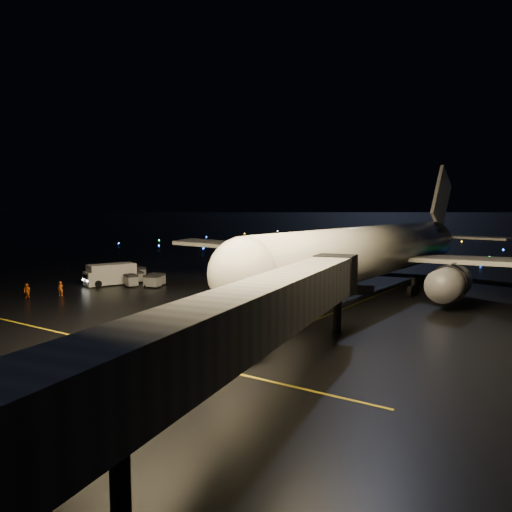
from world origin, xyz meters
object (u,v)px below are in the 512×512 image
object	(u,v)px
crew_b	(27,291)
baggage_cart_1	(131,280)
airliner	(385,222)
baggage_cart_2	(157,279)
crew_a	(61,289)
service_truck	(112,274)
baggage_cart_3	(138,273)
crew_c	(227,284)
belt_loader	(245,306)
baggage_cart_4	(137,277)
pushback_tug	(237,345)
baggage_cart_0	(152,281)

from	to	relation	value
crew_b	baggage_cart_1	world-z (taller)	crew_b
airliner	baggage_cart_2	bearing A→B (deg)	-152.48
crew_a	baggage_cart_2	size ratio (longest dim) A/B	0.89
service_truck	baggage_cart_3	world-z (taller)	service_truck
crew_b	baggage_cart_2	world-z (taller)	crew_b
baggage_cart_3	crew_c	bearing A→B (deg)	17.68
airliner	baggage_cart_2	world-z (taller)	airliner
service_truck	baggage_cart_2	bearing A→B (deg)	48.05
service_truck	crew_a	size ratio (longest dim) A/B	4.55
airliner	belt_loader	distance (m)	25.28
airliner	crew_b	xyz separation A→B (m)	(-32.13, -28.51, -7.77)
crew_c	baggage_cart_4	size ratio (longest dim) A/B	0.90
crew_c	crew_a	bearing A→B (deg)	-96.26
baggage_cart_1	baggage_cart_2	world-z (taller)	same
airliner	crew_c	world-z (taller)	airliner
crew_a	baggage_cart_3	size ratio (longest dim) A/B	0.79
pushback_tug	baggage_cart_1	size ratio (longest dim) A/B	1.92
crew_b	crew_a	bearing A→B (deg)	49.42
baggage_cart_2	baggage_cart_3	distance (m)	6.72
crew_c	baggage_cart_0	distance (m)	10.39
airliner	baggage_cart_1	size ratio (longest dim) A/B	31.42
crew_b	baggage_cart_2	distance (m)	16.35
airliner	baggage_cart_1	world-z (taller)	airliner
airliner	baggage_cart_3	world-z (taller)	airliner
crew_c	baggage_cart_3	world-z (taller)	baggage_cart_3
baggage_cart_1	crew_c	bearing A→B (deg)	40.66
service_truck	baggage_cart_1	world-z (taller)	service_truck
airliner	crew_c	size ratio (longest dim) A/B	36.67
baggage_cart_2	baggage_cart_0	bearing A→B (deg)	-74.54
baggage_cart_3	baggage_cart_4	size ratio (longest dim) A/B	1.19
baggage_cart_2	airliner	bearing A→B (deg)	14.81
airliner	baggage_cart_3	bearing A→B (deg)	-160.61
airliner	pushback_tug	size ratio (longest dim) A/B	16.34
pushback_tug	crew_c	bearing A→B (deg)	112.00
pushback_tug	service_truck	xyz separation A→B (m)	(-33.70, 17.09, 0.56)
service_truck	baggage_cart_1	size ratio (longest dim) A/B	4.06
airliner	crew_b	bearing A→B (deg)	-136.78
crew_a	baggage_cart_2	world-z (taller)	crew_a
crew_b	baggage_cart_3	world-z (taller)	baggage_cart_3
baggage_cart_1	baggage_cart_4	size ratio (longest dim) A/B	1.06
airliner	baggage_cart_4	bearing A→B (deg)	-156.45
pushback_tug	baggage_cart_2	xyz separation A→B (m)	(-28.16, 20.10, -0.06)
baggage_cart_0	baggage_cart_1	xyz separation A→B (m)	(-2.93, -1.04, -0.01)
crew_c	baggage_cart_4	xyz separation A→B (m)	(-15.00, -1.27, -0.05)
crew_a	baggage_cart_0	bearing A→B (deg)	39.19
pushback_tug	service_truck	world-z (taller)	service_truck
baggage_cart_3	baggage_cart_4	distance (m)	2.73
baggage_cart_0	baggage_cart_1	size ratio (longest dim) A/B	1.02
crew_c	baggage_cart_3	xyz separation A→B (m)	(-16.90, 0.69, 0.10)
baggage_cart_0	baggage_cart_4	xyz separation A→B (m)	(-5.17, 2.09, -0.06)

